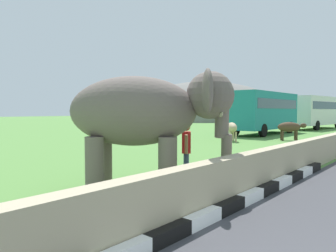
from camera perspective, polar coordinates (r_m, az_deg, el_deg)
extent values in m
cube|color=black|center=(4.92, 0.09, -19.32)|extent=(0.90, 0.20, 0.24)
cube|color=white|center=(5.59, 6.41, -16.59)|extent=(0.90, 0.20, 0.24)
cube|color=black|center=(6.32, 11.20, -14.33)|extent=(0.90, 0.20, 0.24)
cube|color=white|center=(7.08, 14.91, -12.47)|extent=(0.90, 0.20, 0.24)
cube|color=black|center=(7.87, 17.84, -10.95)|extent=(0.90, 0.20, 0.24)
cube|color=white|center=(8.69, 20.21, -9.69)|extent=(0.90, 0.20, 0.24)
cube|color=black|center=(9.52, 22.16, -8.64)|extent=(0.90, 0.20, 0.24)
cube|color=white|center=(10.36, 23.78, -7.75)|extent=(0.90, 0.20, 0.24)
cube|color=black|center=(11.21, 25.16, -6.99)|extent=(0.90, 0.20, 0.24)
cube|color=tan|center=(6.45, 9.33, -10.45)|extent=(28.00, 0.36, 1.00)
cylinder|color=#6A5D57|center=(8.12, 0.10, -6.31)|extent=(0.44, 0.44, 1.38)
cylinder|color=#6A5D57|center=(7.23, -0.06, -7.44)|extent=(0.44, 0.44, 1.38)
cylinder|color=#6A5D57|center=(8.34, -11.73, -6.14)|extent=(0.44, 0.44, 1.38)
cylinder|color=#6A5D57|center=(7.47, -13.31, -7.19)|extent=(0.44, 0.44, 1.38)
ellipsoid|color=#6A5D57|center=(7.64, -6.37, 2.75)|extent=(3.21, 3.41, 1.70)
sphere|color=#6A5D57|center=(7.62, 7.74, 5.62)|extent=(1.16, 1.16, 1.16)
ellipsoid|color=#D84C8C|center=(7.67, 9.92, 6.71)|extent=(0.72, 0.69, 0.44)
ellipsoid|color=#6A5D57|center=(8.39, 6.17, 5.71)|extent=(0.85, 0.76, 1.00)
ellipsoid|color=#6A5D57|center=(6.84, 7.25, 6.37)|extent=(0.85, 0.76, 1.00)
cylinder|color=#6A5D57|center=(7.65, 9.88, 1.47)|extent=(0.55, 0.54, 0.98)
cylinder|color=#6A5D57|center=(7.73, 10.68, -4.47)|extent=(0.42, 0.41, 0.82)
cone|color=beige|center=(7.92, 9.17, 2.25)|extent=(0.52, 0.47, 0.22)
cone|color=beige|center=(7.36, 9.76, 2.20)|extent=(0.52, 0.47, 0.22)
cylinder|color=navy|center=(8.78, 3.35, -7.47)|extent=(0.15, 0.15, 0.82)
cylinder|color=navy|center=(8.58, 3.36, -7.70)|extent=(0.15, 0.15, 0.82)
cube|color=red|center=(8.58, 3.37, -2.98)|extent=(0.46, 0.44, 0.58)
cylinder|color=#9E7251|center=(8.84, 3.36, -3.00)|extent=(0.13, 0.13, 0.52)
cylinder|color=#9E7251|center=(8.33, 3.38, -3.36)|extent=(0.19, 0.17, 0.53)
sphere|color=#9E7251|center=(8.55, 3.38, -0.12)|extent=(0.23, 0.23, 0.23)
cube|color=teal|center=(27.45, 17.26, 2.73)|extent=(8.75, 2.50, 3.00)
cube|color=#3F5160|center=(27.46, 17.27, 3.85)|extent=(8.05, 2.54, 0.76)
cylinder|color=black|center=(30.52, 17.36, -0.10)|extent=(1.00, 0.30, 1.00)
cylinder|color=black|center=(29.67, 21.43, -0.24)|extent=(1.00, 0.30, 1.00)
cylinder|color=black|center=(25.49, 12.30, -0.58)|extent=(1.00, 0.30, 1.00)
cylinder|color=black|center=(24.47, 17.03, -0.78)|extent=(1.00, 0.30, 1.00)
cube|color=silver|center=(37.75, 25.65, 2.56)|extent=(9.62, 3.38, 3.00)
cube|color=#3F5160|center=(37.75, 25.67, 3.38)|extent=(8.87, 3.35, 0.76)
cylinder|color=black|center=(41.00, 25.60, 0.46)|extent=(1.02, 0.39, 1.00)
cylinder|color=black|center=(35.43, 22.13, 0.21)|extent=(1.02, 0.39, 1.00)
cylinder|color=black|center=(34.55, 25.61, 0.08)|extent=(1.02, 0.39, 1.00)
cylinder|color=tan|center=(20.88, 10.93, -1.78)|extent=(0.12, 0.12, 0.65)
cylinder|color=tan|center=(20.95, 11.90, -1.78)|extent=(0.12, 0.12, 0.65)
cylinder|color=tan|center=(20.00, 11.34, -1.99)|extent=(0.12, 0.12, 0.65)
cylinder|color=tan|center=(20.06, 12.36, -1.98)|extent=(0.12, 0.12, 0.65)
ellipsoid|color=tan|center=(20.43, 11.64, -0.28)|extent=(1.54, 1.42, 0.66)
ellipsoid|color=tan|center=(21.34, 11.21, 0.12)|extent=(0.47, 0.45, 0.32)
cylinder|color=#473323|center=(22.55, 22.26, -1.60)|extent=(0.12, 0.12, 0.65)
cylinder|color=#473323|center=(22.21, 22.55, -1.67)|extent=(0.12, 0.12, 0.65)
cylinder|color=#473323|center=(22.29, 20.06, -1.61)|extent=(0.12, 0.12, 0.65)
cylinder|color=#473323|center=(21.94, 20.32, -1.69)|extent=(0.12, 0.12, 0.65)
ellipsoid|color=#473323|center=(22.21, 21.33, -0.17)|extent=(1.38, 1.56, 0.66)
ellipsoid|color=#473323|center=(22.49, 23.60, 0.08)|extent=(0.45, 0.48, 0.32)
cylinder|color=beige|center=(34.71, 22.49, -0.14)|extent=(0.12, 0.12, 0.65)
cylinder|color=beige|center=(34.39, 22.77, -0.17)|extent=(0.12, 0.12, 0.65)
cylinder|color=beige|center=(34.31, 21.15, -0.14)|extent=(0.12, 0.12, 0.65)
cylinder|color=beige|center=(33.99, 21.42, -0.18)|extent=(0.12, 0.12, 0.65)
ellipsoid|color=beige|center=(34.33, 21.98, 0.80)|extent=(1.49, 1.48, 0.66)
ellipsoid|color=beige|center=(34.75, 23.35, 0.96)|extent=(0.47, 0.47, 0.32)
ellipsoid|color=slate|center=(70.15, 7.30, 1.16)|extent=(41.22, 32.98, 16.78)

